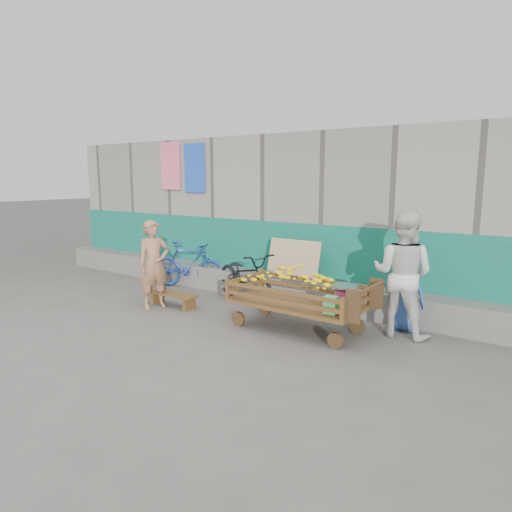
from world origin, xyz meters
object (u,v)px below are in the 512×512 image
Objects in this scene: bench at (173,296)px; bicycle_dark at (245,277)px; woman at (402,274)px; bicycle_blue at (189,265)px; banana_cart at (295,289)px; child at (406,296)px; vendor_man at (154,264)px.

bicycle_dark is (0.85, 0.94, 0.28)m from bench.
bicycle_blue is at bearing -3.65° from woman.
bicycle_dark is 1.11× the size of bicycle_blue.
banana_cart is 1.20× the size of bicycle_dark.
woman reaches higher than bench.
banana_cart reaches higher than bench.
child is at bearing -65.31° from bicycle_dark.
bicycle_dark is at bearing 152.53° from banana_cart.
woman is at bearing -52.84° from vendor_man.
bicycle_dark reaches higher than banana_cart.
woman is at bearing 12.78° from bench.
woman is 0.43m from child.
bicycle_blue reaches higher than bicycle_dark.
bicycle_dark is at bearing -11.00° from child.
bench is at bearing 13.16° from woman.
bicycle_blue is (-4.40, 0.07, -0.05)m from child.
vendor_man is 0.95× the size of bicycle_blue.
bicycle_blue is at bearing 104.84° from bicycle_dark.
banana_cart is 1.33× the size of bicycle_blue.
bench is 3.84m from woman.
bench is 0.92× the size of child.
child reaches higher than bicycle_blue.
banana_cart is 1.62m from child.
vendor_man is (-2.53, -0.40, 0.15)m from banana_cart.
vendor_man reaches higher than child.
banana_cart is at bearing 4.27° from bench.
vendor_man is at bearing -131.36° from bench.
child is (3.68, 1.07, 0.34)m from bench.
vendor_man is at bearing 4.90° from child.
bench is 1.31m from bicycle_dark.
vendor_man is 1.45× the size of child.
bench is 0.61× the size of bicycle_blue.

